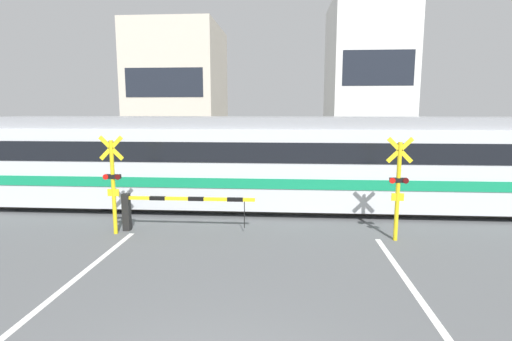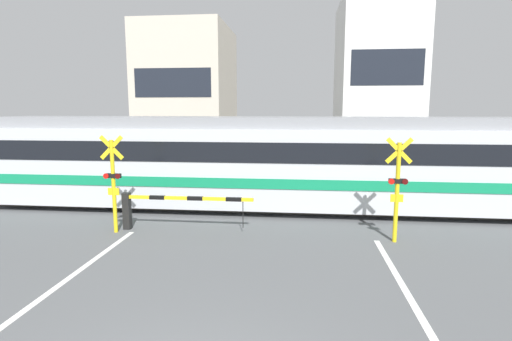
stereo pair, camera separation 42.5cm
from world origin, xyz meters
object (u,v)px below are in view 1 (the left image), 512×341
Objects in this scene: crossing_signal_left at (113,181)px; crossing_barrier_far at (328,175)px; crossing_barrier_near at (160,205)px; crossing_signal_right at (398,185)px; commuter_train at (304,160)px.

crossing_barrier_far is at bearing 43.03° from crossing_signal_left.
crossing_barrier_near and crossing_barrier_far have the same top height.
crossing_signal_left and crossing_signal_right have the same top height.
crossing_barrier_far is 1.38× the size of crossing_signal_right.
crossing_signal_left is at bearing -136.97° from crossing_barrier_far.
crossing_barrier_far is at bearing 47.16° from crossing_barrier_near.
crossing_signal_right is (1.18, -6.05, 0.76)m from crossing_barrier_far.
commuter_train is 5.79× the size of crossing_barrier_near.
crossing_signal_left is 1.00× the size of crossing_signal_right.
crossing_signal_right is (7.66, 0.00, 0.00)m from crossing_signal_left.
commuter_train is 4.00m from crossing_signal_right.
commuter_train reaches higher than crossing_barrier_near.
crossing_barrier_far is 6.21m from crossing_signal_right.
crossing_barrier_near is at bearing -132.84° from crossing_barrier_far.
commuter_train is at bearing -112.14° from crossing_barrier_far.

